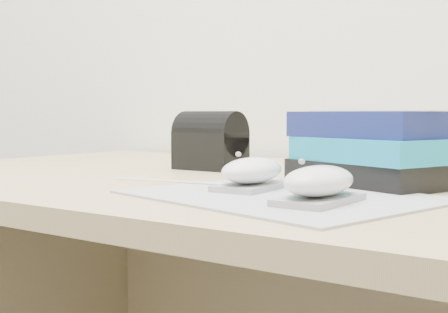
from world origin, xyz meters
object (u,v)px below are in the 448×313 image
Objects in this scene: mouse_rear at (252,173)px; pouch at (210,141)px; mouse_front at (319,184)px; book_stack at (379,149)px.

mouse_rear is 1.01× the size of pouch.
mouse_rear is at bearing 153.63° from mouse_front.
book_stack is at bearing 56.98° from mouse_rear.
mouse_rear and mouse_front have the same top height.
mouse_rear is 0.15m from mouse_front.
pouch is (-0.37, 0.29, 0.03)m from mouse_front.
book_stack is 2.22× the size of pouch.
book_stack is (0.11, 0.17, 0.03)m from mouse_rear.
book_stack is (-0.02, 0.23, 0.03)m from mouse_front.
mouse_rear is at bearing -43.69° from pouch.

